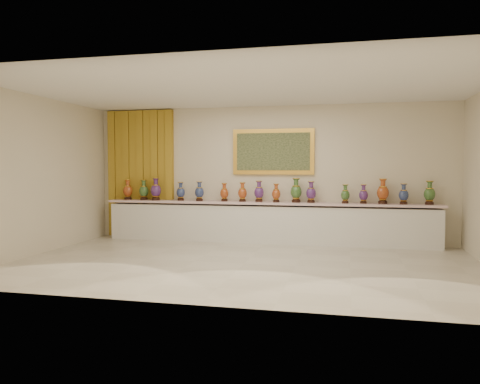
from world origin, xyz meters
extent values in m
plane|color=beige|center=(0.00, 0.00, 0.00)|extent=(8.00, 8.00, 0.00)
plane|color=beige|center=(0.00, 2.50, 1.50)|extent=(8.00, 0.00, 8.00)
plane|color=beige|center=(-4.00, 0.00, 1.50)|extent=(0.00, 5.00, 5.00)
plane|color=white|center=(0.00, 0.00, 3.00)|extent=(8.00, 8.00, 0.00)
cube|color=gold|center=(-3.03, 2.44, 1.50)|extent=(1.64, 0.14, 2.95)
cube|color=gold|center=(0.11, 2.46, 1.99)|extent=(1.80, 0.06, 1.00)
cube|color=#1E3118|center=(0.11, 2.42, 1.99)|extent=(1.62, 0.02, 0.82)
cube|color=white|center=(0.00, 2.27, 0.41)|extent=(7.20, 0.42, 0.81)
cube|color=beige|center=(0.00, 2.25, 0.88)|extent=(7.28, 0.48, 0.05)
cylinder|color=#33160E|center=(-3.28, 2.27, 0.92)|extent=(0.17, 0.17, 0.05)
cone|color=gold|center=(-3.28, 2.27, 0.97)|extent=(0.14, 0.14, 0.03)
ellipsoid|color=maroon|center=(-3.28, 2.27, 1.10)|extent=(0.23, 0.23, 0.27)
cylinder|color=gold|center=(-3.28, 2.27, 1.22)|extent=(0.15, 0.15, 0.01)
cylinder|color=maroon|center=(-3.28, 2.27, 1.28)|extent=(0.09, 0.09, 0.10)
cone|color=maroon|center=(-3.28, 2.27, 1.35)|extent=(0.15, 0.15, 0.04)
cylinder|color=gold|center=(-3.28, 2.27, 1.36)|extent=(0.15, 0.15, 0.01)
cylinder|color=#33160E|center=(-2.88, 2.27, 0.92)|extent=(0.16, 0.16, 0.05)
cone|color=gold|center=(-2.88, 2.27, 0.97)|extent=(0.14, 0.14, 0.03)
ellipsoid|color=black|center=(-2.88, 2.27, 1.10)|extent=(0.24, 0.24, 0.27)
cylinder|color=gold|center=(-2.88, 2.27, 1.22)|extent=(0.15, 0.15, 0.01)
cylinder|color=black|center=(-2.88, 2.27, 1.28)|extent=(0.09, 0.09, 0.10)
cone|color=black|center=(-2.88, 2.27, 1.34)|extent=(0.15, 0.15, 0.04)
cylinder|color=gold|center=(-2.88, 2.27, 1.36)|extent=(0.15, 0.15, 0.01)
cylinder|color=#33160E|center=(-2.56, 2.22, 0.93)|extent=(0.18, 0.18, 0.05)
cone|color=gold|center=(-2.56, 2.22, 0.98)|extent=(0.16, 0.16, 0.03)
ellipsoid|color=#250E50|center=(-2.56, 2.22, 1.12)|extent=(0.24, 0.24, 0.30)
cylinder|color=gold|center=(-2.56, 2.22, 1.25)|extent=(0.16, 0.16, 0.01)
cylinder|color=#250E50|center=(-2.56, 2.22, 1.31)|extent=(0.09, 0.09, 0.11)
cone|color=#250E50|center=(-2.56, 2.22, 1.39)|extent=(0.16, 0.16, 0.04)
cylinder|color=gold|center=(-2.56, 2.22, 1.41)|extent=(0.17, 0.17, 0.01)
cylinder|color=#33160E|center=(-1.97, 2.26, 0.92)|extent=(0.15, 0.15, 0.04)
cone|color=gold|center=(-1.97, 2.26, 0.97)|extent=(0.13, 0.13, 0.03)
ellipsoid|color=#0F1A44|center=(-1.97, 2.26, 1.08)|extent=(0.22, 0.22, 0.24)
cylinder|color=gold|center=(-1.97, 2.26, 1.18)|extent=(0.13, 0.13, 0.01)
cylinder|color=#0F1A44|center=(-1.97, 2.26, 1.24)|extent=(0.08, 0.08, 0.09)
cone|color=#0F1A44|center=(-1.97, 2.26, 1.30)|extent=(0.13, 0.13, 0.03)
cylinder|color=gold|center=(-1.97, 2.26, 1.31)|extent=(0.14, 0.14, 0.01)
cylinder|color=#33160E|center=(-1.51, 2.22, 0.92)|extent=(0.15, 0.15, 0.04)
cone|color=gold|center=(-1.51, 2.22, 0.97)|extent=(0.13, 0.13, 0.03)
ellipsoid|color=#0F1A44|center=(-1.51, 2.22, 1.09)|extent=(0.21, 0.21, 0.25)
cylinder|color=gold|center=(-1.51, 2.22, 1.20)|extent=(0.14, 0.14, 0.01)
cylinder|color=#0F1A44|center=(-1.51, 2.22, 1.25)|extent=(0.08, 0.08, 0.09)
cone|color=#0F1A44|center=(-1.51, 2.22, 1.31)|extent=(0.14, 0.14, 0.03)
cylinder|color=gold|center=(-1.51, 2.22, 1.33)|extent=(0.14, 0.14, 0.01)
cylinder|color=#33160E|center=(-0.95, 2.27, 0.92)|extent=(0.14, 0.14, 0.04)
cone|color=gold|center=(-0.95, 2.27, 0.96)|extent=(0.12, 0.12, 0.03)
ellipsoid|color=maroon|center=(-0.95, 2.27, 1.07)|extent=(0.25, 0.25, 0.23)
cylinder|color=gold|center=(-0.95, 2.27, 1.17)|extent=(0.13, 0.13, 0.01)
cylinder|color=maroon|center=(-0.95, 2.27, 1.22)|extent=(0.07, 0.07, 0.08)
cone|color=maroon|center=(-0.95, 2.27, 1.28)|extent=(0.13, 0.13, 0.03)
cylinder|color=gold|center=(-0.95, 2.27, 1.30)|extent=(0.13, 0.13, 0.01)
cylinder|color=#33160E|center=(-0.53, 2.25, 0.92)|extent=(0.15, 0.15, 0.04)
cone|color=gold|center=(-0.53, 2.25, 0.97)|extent=(0.13, 0.13, 0.03)
ellipsoid|color=maroon|center=(-0.53, 2.25, 1.08)|extent=(0.22, 0.22, 0.24)
cylinder|color=gold|center=(-0.53, 2.25, 1.19)|extent=(0.13, 0.13, 0.01)
cylinder|color=maroon|center=(-0.53, 2.25, 1.24)|extent=(0.08, 0.08, 0.09)
cone|color=maroon|center=(-0.53, 2.25, 1.30)|extent=(0.13, 0.13, 0.03)
cylinder|color=gold|center=(-0.53, 2.25, 1.32)|extent=(0.14, 0.14, 0.01)
cylinder|color=#33160E|center=(-0.17, 2.28, 0.92)|extent=(0.16, 0.16, 0.05)
cone|color=gold|center=(-0.17, 2.28, 0.97)|extent=(0.14, 0.14, 0.03)
ellipsoid|color=#250E50|center=(-0.17, 2.28, 1.10)|extent=(0.25, 0.25, 0.26)
cylinder|color=gold|center=(-0.17, 2.28, 1.21)|extent=(0.15, 0.15, 0.01)
cylinder|color=#250E50|center=(-0.17, 2.28, 1.27)|extent=(0.08, 0.08, 0.10)
cone|color=#250E50|center=(-0.17, 2.28, 1.34)|extent=(0.15, 0.15, 0.04)
cylinder|color=gold|center=(-0.17, 2.28, 1.35)|extent=(0.15, 0.15, 0.01)
cylinder|color=#33160E|center=(0.22, 2.24, 0.92)|extent=(0.14, 0.14, 0.04)
cone|color=gold|center=(0.22, 2.24, 0.96)|extent=(0.12, 0.12, 0.03)
ellipsoid|color=maroon|center=(0.22, 2.24, 1.07)|extent=(0.20, 0.20, 0.23)
cylinder|color=gold|center=(0.22, 2.24, 1.17)|extent=(0.13, 0.13, 0.01)
cylinder|color=maroon|center=(0.22, 2.24, 1.22)|extent=(0.07, 0.07, 0.08)
cone|color=maroon|center=(0.22, 2.24, 1.28)|extent=(0.13, 0.13, 0.03)
cylinder|color=gold|center=(0.22, 2.24, 1.29)|extent=(0.13, 0.13, 0.01)
cylinder|color=#33160E|center=(0.64, 2.27, 0.93)|extent=(0.18, 0.18, 0.05)
cone|color=gold|center=(0.64, 2.27, 0.98)|extent=(0.16, 0.16, 0.03)
ellipsoid|color=black|center=(0.64, 2.27, 1.13)|extent=(0.29, 0.29, 0.30)
cylinder|color=gold|center=(0.64, 2.27, 1.25)|extent=(0.16, 0.16, 0.01)
cylinder|color=black|center=(0.64, 2.27, 1.32)|extent=(0.10, 0.10, 0.11)
cone|color=black|center=(0.64, 2.27, 1.39)|extent=(0.16, 0.16, 0.04)
cylinder|color=gold|center=(0.64, 2.27, 1.41)|extent=(0.17, 0.17, 0.01)
cylinder|color=#33160E|center=(0.96, 2.28, 0.92)|extent=(0.16, 0.16, 0.05)
cone|color=gold|center=(0.96, 2.28, 0.97)|extent=(0.14, 0.14, 0.03)
ellipsoid|color=#250E50|center=(0.96, 2.28, 1.10)|extent=(0.28, 0.28, 0.26)
cylinder|color=gold|center=(0.96, 2.28, 1.21)|extent=(0.14, 0.14, 0.01)
cylinder|color=#250E50|center=(0.96, 2.28, 1.27)|extent=(0.08, 0.08, 0.10)
cone|color=#250E50|center=(0.96, 2.28, 1.33)|extent=(0.14, 0.14, 0.04)
cylinder|color=gold|center=(0.96, 2.28, 1.35)|extent=(0.15, 0.15, 0.01)
cylinder|color=#33160E|center=(1.68, 2.24, 0.92)|extent=(0.14, 0.14, 0.04)
cone|color=gold|center=(1.68, 2.24, 0.96)|extent=(0.12, 0.12, 0.03)
ellipsoid|color=black|center=(1.68, 2.24, 1.07)|extent=(0.24, 0.24, 0.23)
cylinder|color=gold|center=(1.68, 2.24, 1.17)|extent=(0.13, 0.13, 0.01)
cylinder|color=black|center=(1.68, 2.24, 1.22)|extent=(0.07, 0.07, 0.08)
cone|color=black|center=(1.68, 2.24, 1.27)|extent=(0.13, 0.13, 0.03)
cylinder|color=gold|center=(1.68, 2.24, 1.29)|extent=(0.13, 0.13, 0.01)
cylinder|color=#33160E|center=(2.04, 2.27, 0.92)|extent=(0.14, 0.14, 0.04)
cone|color=gold|center=(2.04, 2.27, 0.96)|extent=(0.12, 0.12, 0.03)
ellipsoid|color=#250E50|center=(2.04, 2.27, 1.07)|extent=(0.19, 0.19, 0.23)
cylinder|color=gold|center=(2.04, 2.27, 1.17)|extent=(0.13, 0.13, 0.01)
cylinder|color=#250E50|center=(2.04, 2.27, 1.22)|extent=(0.07, 0.07, 0.08)
cone|color=#250E50|center=(2.04, 2.27, 1.28)|extent=(0.13, 0.13, 0.03)
cylinder|color=gold|center=(2.04, 2.27, 1.29)|extent=(0.13, 0.13, 0.01)
cylinder|color=#33160E|center=(2.43, 2.28, 0.93)|extent=(0.18, 0.18, 0.05)
cone|color=gold|center=(2.43, 2.28, 0.98)|extent=(0.16, 0.16, 0.03)
ellipsoid|color=maroon|center=(2.43, 2.28, 1.13)|extent=(0.27, 0.27, 0.30)
cylinder|color=gold|center=(2.43, 2.28, 1.25)|extent=(0.16, 0.16, 0.01)
cylinder|color=maroon|center=(2.43, 2.28, 1.32)|extent=(0.10, 0.10, 0.11)
cone|color=maroon|center=(2.43, 2.28, 1.39)|extent=(0.16, 0.16, 0.04)
cylinder|color=gold|center=(2.43, 2.28, 1.41)|extent=(0.17, 0.17, 0.01)
cylinder|color=#33160E|center=(2.84, 2.27, 0.92)|extent=(0.15, 0.15, 0.04)
cone|color=gold|center=(2.84, 2.27, 0.97)|extent=(0.13, 0.13, 0.03)
ellipsoid|color=#0F1A44|center=(2.84, 2.27, 1.08)|extent=(0.20, 0.20, 0.24)
cylinder|color=gold|center=(2.84, 2.27, 1.19)|extent=(0.13, 0.13, 0.01)
cylinder|color=#0F1A44|center=(2.84, 2.27, 1.24)|extent=(0.08, 0.08, 0.09)
cone|color=#0F1A44|center=(2.84, 2.27, 1.30)|extent=(0.13, 0.13, 0.03)
cylinder|color=gold|center=(2.84, 2.27, 1.32)|extent=(0.14, 0.14, 0.01)
cylinder|color=#33160E|center=(3.34, 2.28, 0.92)|extent=(0.17, 0.17, 0.05)
cone|color=gold|center=(3.34, 2.28, 0.98)|extent=(0.15, 0.15, 0.03)
ellipsoid|color=black|center=(3.34, 2.28, 1.11)|extent=(0.28, 0.28, 0.28)
cylinder|color=gold|center=(3.34, 2.28, 1.23)|extent=(0.15, 0.15, 0.01)
cylinder|color=black|center=(3.34, 2.28, 1.29)|extent=(0.09, 0.09, 0.10)
cone|color=black|center=(3.34, 2.28, 1.36)|extent=(0.15, 0.15, 0.04)
cylinder|color=gold|center=(3.34, 2.28, 1.37)|extent=(0.16, 0.16, 0.01)
cube|color=white|center=(-2.24, 2.13, 0.90)|extent=(0.10, 0.06, 0.00)
camera|label=1|loc=(1.71, -7.76, 1.65)|focal=35.00mm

